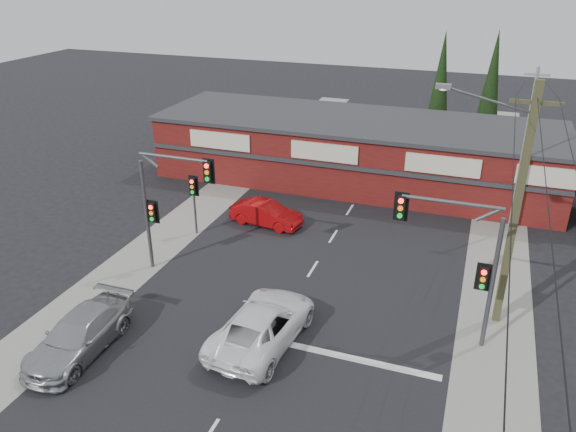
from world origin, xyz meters
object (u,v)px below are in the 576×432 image
(red_sedan, at_px, (266,214))
(silver_suv, at_px, (79,335))
(white_suv, at_px, (263,324))
(shop_building, at_px, (355,150))
(utility_pole, at_px, (514,201))

(red_sedan, bearing_deg, silver_suv, 176.16)
(white_suv, height_order, silver_suv, white_suv)
(shop_building, bearing_deg, white_suv, -87.49)
(utility_pole, bearing_deg, red_sedan, 156.58)
(white_suv, relative_size, red_sedan, 1.38)
(utility_pole, bearing_deg, white_suv, -151.65)
(shop_building, bearing_deg, red_sedan, -109.25)
(white_suv, height_order, utility_pole, utility_pole)
(white_suv, relative_size, utility_pole, 0.57)
(red_sedan, xyz_separation_m, shop_building, (3.02, 8.64, 1.46))
(silver_suv, distance_m, shop_building, 22.30)
(silver_suv, bearing_deg, utility_pole, 26.06)
(red_sedan, bearing_deg, utility_pole, -106.09)
(shop_building, height_order, utility_pole, utility_pole)
(silver_suv, bearing_deg, red_sedan, 78.06)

